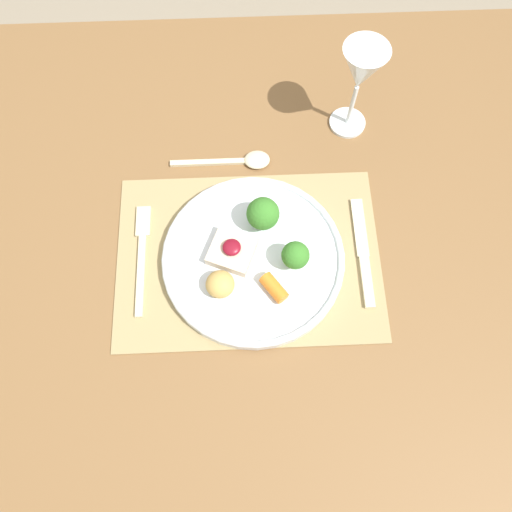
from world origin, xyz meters
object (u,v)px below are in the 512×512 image
object	(u,v)px
dinner_plate	(256,256)
spoon	(246,160)
knife	(367,259)
fork	(145,251)
wine_glass_near	(364,73)

from	to	relation	value
dinner_plate	spoon	distance (m)	0.19
knife	spoon	world-z (taller)	spoon
dinner_plate	fork	bearing A→B (deg)	173.36
wine_glass_near	knife	bearing A→B (deg)	-90.66
dinner_plate	wine_glass_near	size ratio (longest dim) A/B	1.63
dinner_plate	knife	xyz separation A→B (m)	(0.18, -0.01, -0.01)
knife	spoon	xyz separation A→B (m)	(-0.19, 0.20, -0.00)
spoon	wine_glass_near	bearing A→B (deg)	16.68
fork	wine_glass_near	xyz separation A→B (m)	(0.37, 0.25, 0.13)
spoon	wine_glass_near	size ratio (longest dim) A/B	0.98
fork	wine_glass_near	size ratio (longest dim) A/B	1.06
knife	dinner_plate	bearing A→B (deg)	176.22
fork	wine_glass_near	distance (m)	0.46
dinner_plate	knife	distance (m)	0.18
dinner_plate	wine_glass_near	distance (m)	0.34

